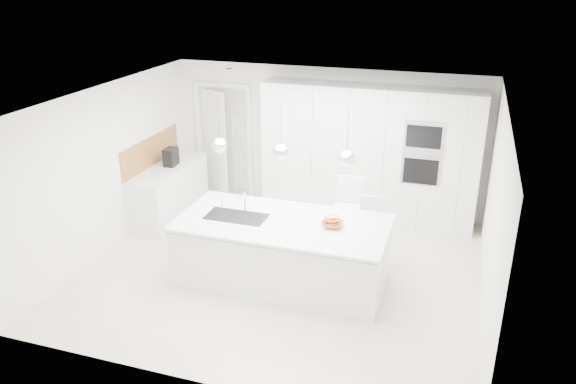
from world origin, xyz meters
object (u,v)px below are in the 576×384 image
(espresso_machine, at_px, (171,157))
(bar_stool_left, at_px, (347,219))
(bar_stool_right, at_px, (367,232))
(fruit_bowl, at_px, (332,224))
(island_base, at_px, (281,254))

(espresso_machine, distance_m, bar_stool_left, 3.30)
(espresso_machine, xyz_separation_m, bar_stool_right, (3.55, -0.72, -0.54))
(fruit_bowl, relative_size, bar_stool_left, 0.23)
(bar_stool_left, distance_m, bar_stool_right, 0.37)
(espresso_machine, bearing_deg, bar_stool_right, -14.17)
(bar_stool_left, relative_size, bar_stool_right, 1.21)
(island_base, distance_m, bar_stool_left, 1.24)
(island_base, relative_size, fruit_bowl, 9.87)
(island_base, bearing_deg, bar_stool_left, 55.98)
(fruit_bowl, height_order, espresso_machine, espresso_machine)
(espresso_machine, distance_m, bar_stool_right, 3.66)
(island_base, relative_size, bar_stool_right, 2.77)
(island_base, xyz_separation_m, bar_stool_left, (0.68, 1.01, 0.18))
(fruit_bowl, bearing_deg, bar_stool_right, 67.20)
(fruit_bowl, bearing_deg, bar_stool_left, 89.60)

